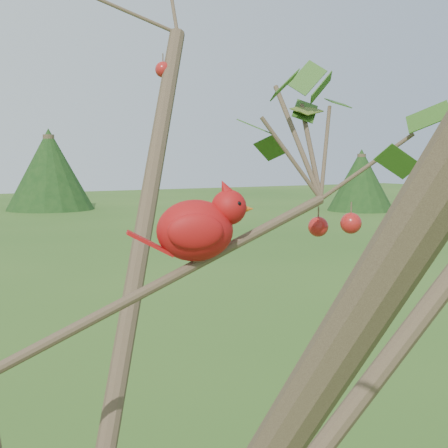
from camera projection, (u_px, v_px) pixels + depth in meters
name	position (u px, v px, depth m)	size (l,w,h in m)	color
crabapple_tree	(48.00, 274.00, 0.84)	(2.35, 2.05, 2.95)	#3D2D20
cardinal	(199.00, 227.00, 1.05)	(0.21, 0.14, 0.15)	#AE0E13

